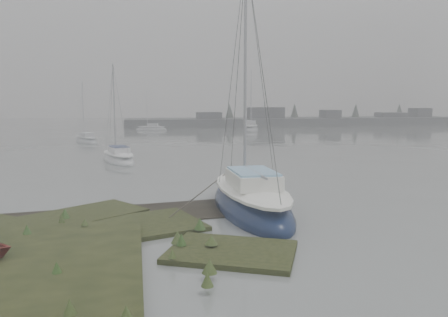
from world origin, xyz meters
TOP-DOWN VIEW (x-y plane):
  - ground at (0.00, 30.00)m, footprint 160.00×160.00m
  - far_shoreline at (26.84, 61.90)m, footprint 60.00×8.00m
  - sailboat_main at (2.29, 4.17)m, footprint 2.57×7.66m
  - sailboat_white at (-3.38, 19.59)m, footprint 3.25×5.58m
  - sailboat_far_a at (-7.27, 35.51)m, footprint 3.49×5.09m
  - sailboat_far_b at (14.47, 50.29)m, footprint 4.13×7.12m
  - sailboat_far_c at (0.12, 54.21)m, footprint 4.78×2.28m

SIDE VIEW (x-z plane):
  - ground at x=0.00m, z-range 0.00..0.00m
  - sailboat_far_c at x=0.12m, z-range -3.04..3.44m
  - sailboat_far_a at x=-7.27m, z-range -3.22..3.65m
  - sailboat_white at x=-3.38m, z-range -3.51..3.97m
  - sailboat_far_b at x=14.47m, z-range -4.48..5.07m
  - sailboat_main at x=2.29m, z-range -5.06..5.73m
  - far_shoreline at x=26.84m, z-range -1.22..2.93m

